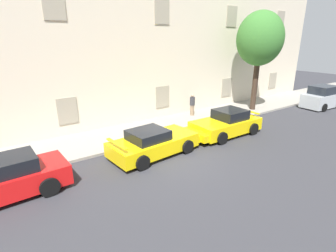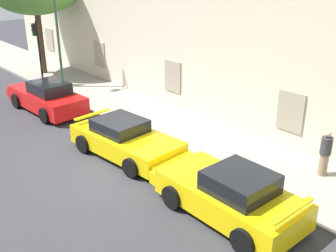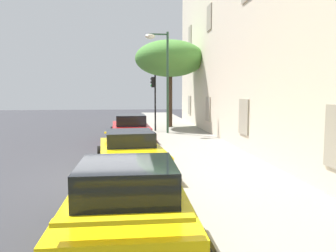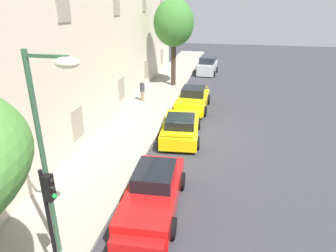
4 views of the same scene
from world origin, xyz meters
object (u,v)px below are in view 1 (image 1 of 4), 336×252
(sportscar_white_middle, at_px, (224,124))
(pedestrian_admiring, at_px, (192,105))
(sportscar_yellow_flank, at_px, (156,142))
(hatchback_parked, at_px, (322,98))
(tree_near_kerb, at_px, (260,39))

(sportscar_white_middle, relative_size, pedestrian_admiring, 2.94)
(sportscar_yellow_flank, xyz_separation_m, pedestrian_admiring, (5.57, 3.85, 0.34))
(sportscar_white_middle, height_order, hatchback_parked, hatchback_parked)
(hatchback_parked, bearing_deg, pedestrian_admiring, 159.08)
(sportscar_yellow_flank, height_order, hatchback_parked, hatchback_parked)
(sportscar_yellow_flank, xyz_separation_m, sportscar_white_middle, (4.74, -0.07, 0.04))
(sportscar_white_middle, bearing_deg, tree_near_kerb, 22.74)
(sportscar_yellow_flank, distance_m, tree_near_kerb, 11.92)
(sportscar_yellow_flank, bearing_deg, pedestrian_admiring, 34.62)
(sportscar_yellow_flank, relative_size, hatchback_parked, 1.36)
(sportscar_white_middle, distance_m, tree_near_kerb, 7.98)
(tree_near_kerb, distance_m, pedestrian_admiring, 6.92)
(hatchback_parked, bearing_deg, tree_near_kerb, 154.82)
(hatchback_parked, bearing_deg, sportscar_yellow_flank, 179.25)
(hatchback_parked, distance_m, tree_near_kerb, 7.67)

